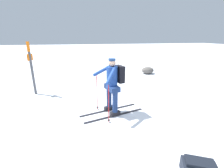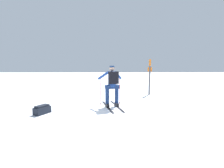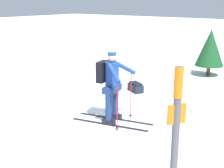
# 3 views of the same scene
# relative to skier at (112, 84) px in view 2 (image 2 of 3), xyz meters

# --- Properties ---
(ground_plane) EXTENTS (80.00, 80.00, 0.00)m
(ground_plane) POSITION_rel_skier_xyz_m (-0.08, -0.39, -0.91)
(ground_plane) COLOR white
(skier) EXTENTS (1.90, 1.03, 1.61)m
(skier) POSITION_rel_skier_xyz_m (0.00, 0.00, 0.00)
(skier) COLOR black
(skier) RESTS_ON ground_plane
(dropped_backpack) EXTENTS (0.59, 0.49, 0.29)m
(dropped_backpack) POSITION_rel_skier_xyz_m (0.88, -2.36, -0.78)
(dropped_backpack) COLOR black
(dropped_backpack) RESTS_ON ground_plane
(trail_marker) EXTENTS (0.15, 0.22, 2.00)m
(trail_marker) POSITION_rel_skier_xyz_m (-2.63, 2.16, 0.26)
(trail_marker) COLOR #4C4C51
(trail_marker) RESTS_ON ground_plane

